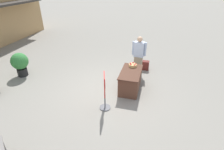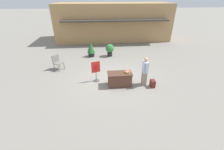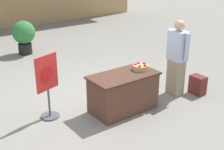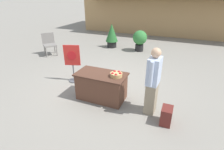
% 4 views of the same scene
% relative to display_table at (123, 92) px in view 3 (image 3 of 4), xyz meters
% --- Properties ---
extents(ground_plane, '(120.00, 120.00, 0.00)m').
position_rel_display_table_xyz_m(ground_plane, '(-0.29, 0.75, -0.38)').
color(ground_plane, gray).
extents(display_table, '(1.37, 0.73, 0.76)m').
position_rel_display_table_xyz_m(display_table, '(0.00, 0.00, 0.00)').
color(display_table, brown).
rests_on(display_table, ground_plane).
extents(apple_basket, '(0.31, 0.31, 0.13)m').
position_rel_display_table_xyz_m(apple_basket, '(0.44, 0.00, 0.44)').
color(apple_basket, tan).
rests_on(apple_basket, display_table).
extents(person_visitor, '(0.29, 0.61, 1.67)m').
position_rel_display_table_xyz_m(person_visitor, '(1.39, -0.10, 0.47)').
color(person_visitor, gray).
rests_on(person_visitor, ground_plane).
extents(backpack, '(0.24, 0.34, 0.42)m').
position_rel_display_table_xyz_m(backpack, '(1.82, -0.39, -0.17)').
color(backpack, maroon).
rests_on(backpack, ground_plane).
extents(poster_board, '(0.50, 0.36, 1.25)m').
position_rel_display_table_xyz_m(poster_board, '(-1.33, 0.60, 0.27)').
color(poster_board, '#4C4C51').
rests_on(poster_board, ground_plane).
extents(potted_plant_far_left, '(0.70, 0.70, 1.04)m').
position_rel_display_table_xyz_m(potted_plant_far_left, '(-0.15, 4.72, 0.23)').
color(potted_plant_far_left, black).
rests_on(potted_plant_far_left, ground_plane).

